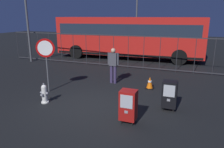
# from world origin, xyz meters

# --- Properties ---
(ground_plane) EXTENTS (60.00, 60.00, 0.00)m
(ground_plane) POSITION_xyz_m (0.00, 0.00, 0.00)
(ground_plane) COLOR black
(fire_hydrant) EXTENTS (0.33, 0.31, 0.75)m
(fire_hydrant) POSITION_xyz_m (-1.76, -0.36, 0.35)
(fire_hydrant) COLOR silver
(fire_hydrant) RESTS_ON ground_plane
(newspaper_box_primary) EXTENTS (0.48, 0.42, 1.02)m
(newspaper_box_primary) POSITION_xyz_m (2.58, 0.61, 0.57)
(newspaper_box_primary) COLOR black
(newspaper_box_primary) RESTS_ON ground_plane
(newspaper_box_secondary) EXTENTS (0.48, 0.42, 1.02)m
(newspaper_box_secondary) POSITION_xyz_m (1.55, -0.75, 0.57)
(newspaper_box_secondary) COLOR black
(newspaper_box_secondary) RESTS_ON ground_plane
(stop_sign) EXTENTS (0.71, 0.31, 2.23)m
(stop_sign) POSITION_xyz_m (-2.39, 0.71, 1.60)
(stop_sign) COLOR #4C4F54
(stop_sign) RESTS_ON ground_plane
(pedestrian) EXTENTS (0.55, 0.22, 1.67)m
(pedestrian) POSITION_xyz_m (-0.24, 2.79, 0.95)
(pedestrian) COLOR #382D51
(pedestrian) RESTS_ON ground_plane
(traffic_cone) EXTENTS (0.36, 0.36, 0.53)m
(traffic_cone) POSITION_xyz_m (1.54, 2.61, 0.26)
(traffic_cone) COLOR black
(traffic_cone) RESTS_ON ground_plane
(fence_barrier) EXTENTS (18.03, 0.04, 2.00)m
(fence_barrier) POSITION_xyz_m (0.00, 6.02, 1.02)
(fence_barrier) COLOR #2D2D33
(fence_barrier) RESTS_ON ground_plane
(bus_near) EXTENTS (10.62, 3.24, 3.00)m
(bus_near) POSITION_xyz_m (-1.36, 9.02, 1.71)
(bus_near) COLOR red
(bus_near) RESTS_ON ground_plane
(street_light_near_left) EXTENTS (0.32, 0.32, 7.68)m
(street_light_near_left) POSITION_xyz_m (-1.74, 12.70, 4.41)
(street_light_near_left) COLOR #4C4F54
(street_light_near_left) RESTS_ON ground_plane
(street_light_near_right) EXTENTS (0.32, 0.32, 6.35)m
(street_light_near_right) POSITION_xyz_m (-7.38, 5.47, 3.72)
(street_light_near_right) COLOR #4C4F54
(street_light_near_right) RESTS_ON ground_plane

